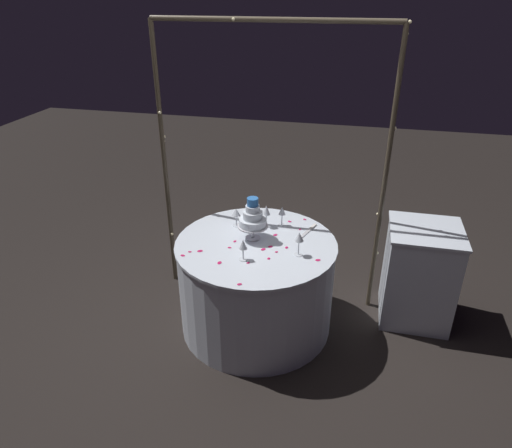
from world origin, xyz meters
name	(u,v)px	position (x,y,z in m)	size (l,w,h in m)	color
ground_plane	(256,323)	(0.00, 0.00, 0.00)	(12.00, 12.00, 0.00)	black
decorative_arch	(270,135)	(0.00, 0.45, 1.39)	(1.76, 0.06, 2.18)	#473D2D
main_table	(256,285)	(0.00, 0.00, 0.37)	(1.17, 1.17, 0.73)	silver
side_table	(419,274)	(1.20, 0.39, 0.39)	(0.53, 0.53, 0.78)	silver
tiered_cake	(253,218)	(-0.04, 0.06, 0.89)	(0.22, 0.22, 0.32)	silver
wine_glass_0	(236,213)	(-0.21, 0.22, 0.84)	(0.07, 0.07, 0.14)	silver
wine_glass_1	(282,212)	(0.13, 0.31, 0.84)	(0.06, 0.06, 0.16)	silver
wine_glass_2	(299,238)	(0.32, -0.10, 0.86)	(0.06, 0.06, 0.17)	silver
wine_glass_3	(266,211)	(0.02, 0.26, 0.86)	(0.06, 0.06, 0.17)	silver
wine_glass_4	(243,245)	(-0.03, -0.24, 0.84)	(0.06, 0.06, 0.15)	silver
cake_knife	(308,231)	(0.34, 0.25, 0.73)	(0.12, 0.28, 0.01)	silver
rose_petal_0	(190,252)	(-0.42, -0.23, 0.73)	(0.03, 0.02, 0.00)	#C61951
rose_petal_1	(290,221)	(0.18, 0.38, 0.73)	(0.03, 0.02, 0.00)	#C61951
rose_petal_2	(248,263)	(0.01, -0.28, 0.73)	(0.03, 0.02, 0.00)	#C61951
rose_petal_3	(275,235)	(0.11, 0.14, 0.73)	(0.04, 0.03, 0.00)	#C61951
rose_petal_4	(269,259)	(0.13, -0.19, 0.73)	(0.03, 0.02, 0.00)	#C61951
rose_petal_5	(248,229)	(-0.11, 0.18, 0.73)	(0.03, 0.02, 0.00)	#C61951
rose_petal_6	(183,255)	(-0.45, -0.29, 0.73)	(0.03, 0.02, 0.00)	#C61951
rose_petal_7	(300,229)	(0.28, 0.27, 0.73)	(0.03, 0.02, 0.00)	#C61951
rose_petal_8	(276,252)	(0.17, -0.10, 0.73)	(0.02, 0.02, 0.00)	#C61951
rose_petal_9	(270,247)	(0.11, -0.03, 0.73)	(0.04, 0.02, 0.00)	#C61951
rose_petal_10	(235,241)	(-0.15, -0.02, 0.73)	(0.03, 0.02, 0.00)	#C61951
rose_petal_11	(200,251)	(-0.35, -0.20, 0.73)	(0.04, 0.03, 0.00)	#C61951
rose_petal_12	(299,242)	(0.30, 0.08, 0.73)	(0.03, 0.02, 0.00)	#C61951
rose_petal_13	(247,227)	(-0.12, 0.22, 0.73)	(0.04, 0.02, 0.00)	#C61951
rose_petal_14	(318,260)	(0.46, -0.14, 0.73)	(0.04, 0.03, 0.00)	#C61951
rose_petal_15	(263,249)	(0.07, -0.08, 0.73)	(0.04, 0.03, 0.00)	#C61951
rose_petal_16	(287,247)	(0.23, -0.02, 0.73)	(0.03, 0.02, 0.00)	#C61951
rose_petal_17	(305,219)	(0.29, 0.44, 0.73)	(0.03, 0.02, 0.00)	#C61951
rose_petal_18	(239,284)	(0.02, -0.53, 0.73)	(0.03, 0.02, 0.00)	#C61951
rose_petal_19	(243,246)	(-0.08, -0.07, 0.73)	(0.04, 0.03, 0.00)	#C61951
rose_petal_20	(230,248)	(-0.17, -0.11, 0.73)	(0.03, 0.02, 0.00)	#C61951
rose_petal_21	(220,263)	(-0.17, -0.32, 0.73)	(0.04, 0.03, 0.00)	#C61951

